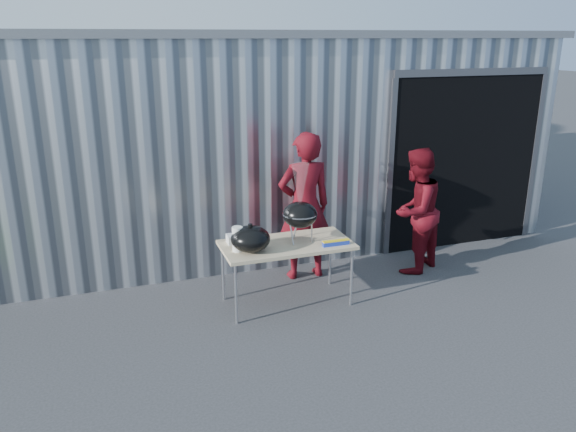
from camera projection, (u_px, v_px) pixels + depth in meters
name	position (u px, v px, depth m)	size (l,w,h in m)	color
ground	(291.00, 330.00, 6.05)	(80.00, 80.00, 0.00)	#2E2E31
building	(254.00, 124.00, 9.99)	(8.20, 6.20, 3.10)	silver
folding_table	(287.00, 246.00, 6.48)	(1.50, 0.75, 0.75)	tan
kettle_grill	(300.00, 207.00, 6.38)	(0.40, 0.40, 0.93)	black
grill_lid	(251.00, 239.00, 6.19)	(0.44, 0.44, 0.32)	black
paper_towels	(238.00, 239.00, 6.19)	(0.12, 0.12, 0.28)	white
white_tub	(236.00, 239.00, 6.46)	(0.20, 0.15, 0.10)	white
foil_box	(336.00, 243.00, 6.39)	(0.32, 0.06, 0.06)	#1A32A9
person_cook	(305.00, 206.00, 7.15)	(0.70, 0.46, 1.91)	#530911
person_bystander	(415.00, 211.00, 7.38)	(0.81, 0.63, 1.67)	#530911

